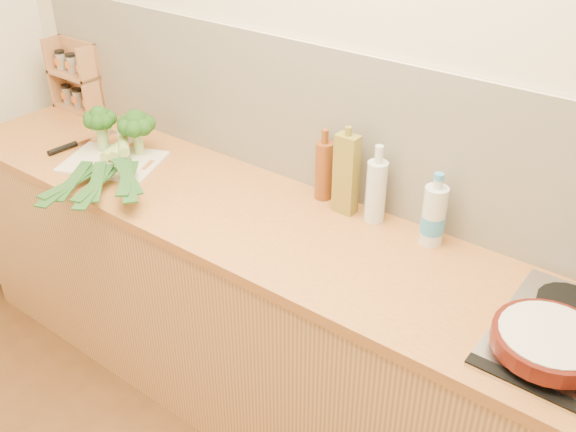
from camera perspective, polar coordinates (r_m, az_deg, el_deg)
name	(u,v)px	position (r m, az deg, el deg)	size (l,w,h in m)	color
room_shell	(343,127)	(2.25, 4.91, 7.86)	(3.50, 3.50, 3.50)	beige
counter	(292,329)	(2.44, 0.36, -10.06)	(3.20, 0.62, 0.90)	tan
chopping_board	(113,162)	(2.69, -15.28, 4.67)	(0.37, 0.28, 0.01)	beige
broccoli_left	(100,120)	(2.74, -16.39, 8.18)	(0.13, 0.14, 0.19)	#91B368
broccoli_right	(136,125)	(2.67, -13.37, 7.91)	(0.15, 0.15, 0.19)	#91B368
leek_front	(104,158)	(2.66, -16.06, 4.98)	(0.26, 0.65, 0.04)	white
leek_mid	(113,158)	(2.61, -15.31, 4.99)	(0.40, 0.57, 0.04)	white
leek_back	(125,155)	(2.58, -14.32, 5.31)	(0.53, 0.42, 0.04)	white
chefs_knife	(71,146)	(2.87, -18.72, 5.93)	(0.05, 0.33, 0.02)	silver
skillet	(550,341)	(1.76, 22.30, -10.22)	(0.42, 0.29, 0.05)	#49120C
spice_rack	(77,80)	(3.23, -18.22, 11.41)	(0.27, 0.11, 0.33)	#A57047
oil_tin	(346,174)	(2.20, 5.18, 3.75)	(0.08, 0.05, 0.32)	olive
glass_bottle	(376,190)	(2.18, 7.83, 2.29)	(0.07, 0.07, 0.28)	silver
amber_bottle	(324,170)	(2.30, 3.21, 4.15)	(0.06, 0.06, 0.27)	brown
water_bottle	(433,217)	(2.10, 12.80, -0.08)	(0.08, 0.08, 0.23)	silver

